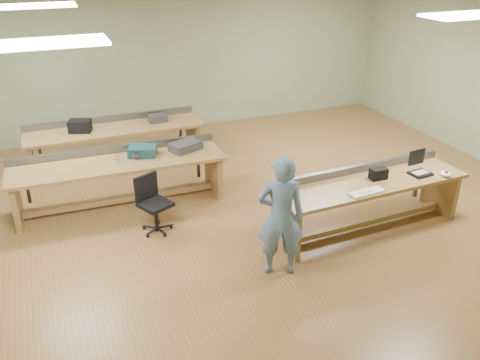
# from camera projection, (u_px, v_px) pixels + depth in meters

# --- Properties ---
(floor) EXTENTS (10.00, 10.00, 0.00)m
(floor) POSITION_uv_depth(u_px,v_px,m) (237.00, 208.00, 7.95)
(floor) COLOR brown
(floor) RESTS_ON ground
(ceiling) EXTENTS (10.00, 10.00, 0.00)m
(ceiling) POSITION_uv_depth(u_px,v_px,m) (237.00, 8.00, 6.65)
(ceiling) COLOR silver
(ceiling) RESTS_ON wall_back
(wall_back) EXTENTS (10.00, 0.04, 3.00)m
(wall_back) POSITION_uv_depth(u_px,v_px,m) (167.00, 61.00, 10.65)
(wall_back) COLOR gray
(wall_back) RESTS_ON floor
(wall_front) EXTENTS (10.00, 0.04, 3.00)m
(wall_front) POSITION_uv_depth(u_px,v_px,m) (425.00, 269.00, 3.95)
(wall_front) COLOR gray
(wall_front) RESTS_ON floor
(fluor_panels) EXTENTS (6.20, 3.50, 0.03)m
(fluor_panels) POSITION_uv_depth(u_px,v_px,m) (237.00, 10.00, 6.67)
(fluor_panels) COLOR white
(fluor_panels) RESTS_ON ceiling
(workbench_front) EXTENTS (2.91, 0.88, 0.86)m
(workbench_front) POSITION_uv_depth(u_px,v_px,m) (368.00, 193.00, 7.21)
(workbench_front) COLOR #9C7041
(workbench_front) RESTS_ON floor
(workbench_mid) EXTENTS (3.25, 0.95, 0.86)m
(workbench_mid) POSITION_uv_depth(u_px,v_px,m) (119.00, 171.00, 7.85)
(workbench_mid) COLOR #9C7041
(workbench_mid) RESTS_ON floor
(workbench_back) EXTENTS (3.13, 0.84, 0.86)m
(workbench_back) POSITION_uv_depth(u_px,v_px,m) (115.00, 137.00, 9.21)
(workbench_back) COLOR #9C7041
(workbench_back) RESTS_ON floor
(person) EXTENTS (0.67, 0.55, 1.59)m
(person) POSITION_uv_depth(u_px,v_px,m) (281.00, 216.00, 6.12)
(person) COLOR slate
(person) RESTS_ON floor
(laptop_base) EXTENTS (0.31, 0.27, 0.03)m
(laptop_base) POSITION_uv_depth(u_px,v_px,m) (420.00, 174.00, 7.30)
(laptop_base) COLOR black
(laptop_base) RESTS_ON workbench_front
(laptop_screen) EXTENTS (0.29, 0.04, 0.23)m
(laptop_screen) POSITION_uv_depth(u_px,v_px,m) (417.00, 157.00, 7.30)
(laptop_screen) COLOR black
(laptop_screen) RESTS_ON laptop_base
(keyboard) EXTENTS (0.51, 0.21, 0.03)m
(keyboard) POSITION_uv_depth(u_px,v_px,m) (367.00, 192.00, 6.76)
(keyboard) COLOR white
(keyboard) RESTS_ON workbench_front
(trackball_mouse) EXTENTS (0.18, 0.20, 0.07)m
(trackball_mouse) POSITION_uv_depth(u_px,v_px,m) (446.00, 174.00, 7.24)
(trackball_mouse) COLOR white
(trackball_mouse) RESTS_ON workbench_front
(camera_bag) EXTENTS (0.24, 0.16, 0.16)m
(camera_bag) POSITION_uv_depth(u_px,v_px,m) (378.00, 174.00, 7.14)
(camera_bag) COLOR black
(camera_bag) RESTS_ON workbench_front
(task_chair) EXTENTS (0.60, 0.60, 0.84)m
(task_chair) POSITION_uv_depth(u_px,v_px,m) (154.00, 211.00, 7.24)
(task_chair) COLOR black
(task_chair) RESTS_ON floor
(parts_bin_teal) EXTENTS (0.51, 0.45, 0.15)m
(parts_bin_teal) POSITION_uv_depth(u_px,v_px,m) (142.00, 151.00, 7.92)
(parts_bin_teal) COLOR #143C41
(parts_bin_teal) RESTS_ON workbench_mid
(parts_bin_grey) EXTENTS (0.56, 0.46, 0.13)m
(parts_bin_grey) POSITION_uv_depth(u_px,v_px,m) (185.00, 146.00, 8.12)
(parts_bin_grey) COLOR #323234
(parts_bin_grey) RESTS_ON workbench_mid
(mug) EXTENTS (0.14, 0.14, 0.10)m
(mug) POSITION_uv_depth(u_px,v_px,m) (137.00, 156.00, 7.80)
(mug) COLOR #323234
(mug) RESTS_ON workbench_mid
(drinks_can) EXTENTS (0.09, 0.09, 0.12)m
(drinks_can) POSITION_uv_depth(u_px,v_px,m) (117.00, 158.00, 7.69)
(drinks_can) COLOR silver
(drinks_can) RESTS_ON workbench_mid
(storage_box_back) EXTENTS (0.43, 0.36, 0.21)m
(storage_box_back) POSITION_uv_depth(u_px,v_px,m) (80.00, 126.00, 8.87)
(storage_box_back) COLOR black
(storage_box_back) RESTS_ON workbench_back
(tray_back) EXTENTS (0.33, 0.24, 0.13)m
(tray_back) POSITION_uv_depth(u_px,v_px,m) (157.00, 118.00, 9.38)
(tray_back) COLOR #323234
(tray_back) RESTS_ON workbench_back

